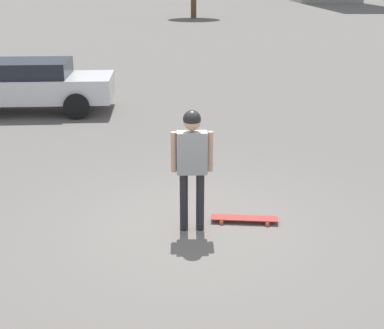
# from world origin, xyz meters

# --- Properties ---
(ground_plane) EXTENTS (220.00, 220.00, 0.00)m
(ground_plane) POSITION_xyz_m (0.00, 0.00, 0.00)
(ground_plane) COLOR slate
(person) EXTENTS (0.25, 0.59, 1.78)m
(person) POSITION_xyz_m (0.00, 0.00, 1.13)
(person) COLOR #262628
(person) RESTS_ON ground_plane
(skateboard) EXTENTS (0.30, 1.01, 0.07)m
(skateboard) POSITION_xyz_m (-0.25, 0.78, 0.06)
(skateboard) COLOR #A5332D
(skateboard) RESTS_ON ground_plane
(car_parked_near) EXTENTS (2.23, 4.62, 1.38)m
(car_parked_near) POSITION_xyz_m (-7.12, -4.49, 0.74)
(car_parked_near) COLOR silver
(car_parked_near) RESTS_ON ground_plane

